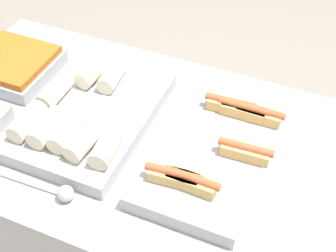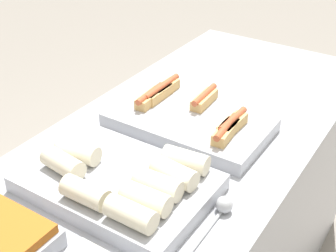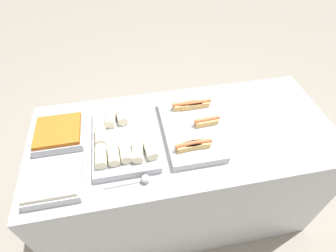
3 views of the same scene
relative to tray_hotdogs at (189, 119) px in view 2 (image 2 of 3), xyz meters
The scene contains 4 objects.
counter 0.50m from the tray_hotdogs, behind, with size 1.87×0.82×0.93m.
tray_hotdogs is the anchor object (origin of this frame).
tray_wraps 0.41m from the tray_hotdogs, behind, with size 0.36×0.52×0.11m.
serving_spoon_near 0.45m from the tray_hotdogs, 138.17° to the right, with size 0.24×0.05×0.05m.
Camera 2 is at (-1.15, -0.68, 1.79)m, focal length 50.00 mm.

